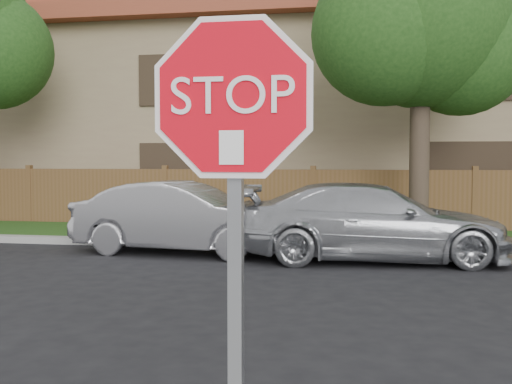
# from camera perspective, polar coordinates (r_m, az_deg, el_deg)

# --- Properties ---
(far_curb) EXTENTS (70.00, 0.30, 0.15)m
(far_curb) POSITION_cam_1_polar(r_m,az_deg,el_deg) (12.44, 4.25, -5.17)
(far_curb) COLOR gray
(far_curb) RESTS_ON ground
(grass_strip) EXTENTS (70.00, 3.00, 0.12)m
(grass_strip) POSITION_cam_1_polar(r_m,az_deg,el_deg) (14.07, 4.92, -4.26)
(grass_strip) COLOR #1E4714
(grass_strip) RESTS_ON ground
(fence) EXTENTS (70.00, 0.12, 1.60)m
(fence) POSITION_cam_1_polar(r_m,az_deg,el_deg) (15.58, 5.46, -0.80)
(fence) COLOR brown
(fence) RESTS_ON ground
(apartment_building) EXTENTS (35.20, 9.20, 7.20)m
(apartment_building) POSITION_cam_1_polar(r_m,az_deg,el_deg) (21.20, 6.70, 7.63)
(apartment_building) COLOR #91785A
(apartment_building) RESTS_ON ground
(tree_mid) EXTENTS (4.80, 3.90, 7.35)m
(tree_mid) POSITION_cam_1_polar(r_m,az_deg,el_deg) (14.05, 15.61, 15.38)
(tree_mid) COLOR #382B21
(tree_mid) RESTS_ON ground
(stop_sign) EXTENTS (1.01, 0.13, 2.55)m
(stop_sign) POSITION_cam_1_polar(r_m,az_deg,el_deg) (2.68, -2.15, 2.09)
(stop_sign) COLOR gray
(stop_sign) RESTS_ON sidewalk_near
(sedan_left) EXTENTS (4.47, 1.98, 1.43)m
(sedan_left) POSITION_cam_1_polar(r_m,az_deg,el_deg) (11.94, -6.89, -2.44)
(sedan_left) COLOR #B5B4B9
(sedan_left) RESTS_ON ground
(sedan_right) EXTENTS (5.06, 2.37, 1.43)m
(sedan_right) POSITION_cam_1_polar(r_m,az_deg,el_deg) (11.23, 11.07, -2.83)
(sedan_right) COLOR #B1B3B8
(sedan_right) RESTS_ON ground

